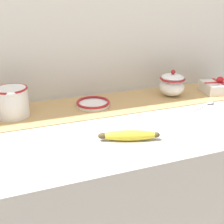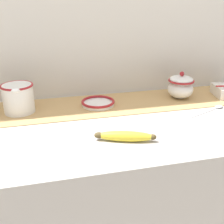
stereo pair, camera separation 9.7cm
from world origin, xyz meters
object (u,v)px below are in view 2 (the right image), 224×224
object	(u,v)px
small_dish	(98,103)
spoon	(217,108)
sugar_bowl	(181,86)
banana	(125,136)
cream_pitcher	(18,97)

from	to	relation	value
small_dish	spoon	distance (m)	0.48
sugar_bowl	banana	size ratio (longest dim) A/B	0.62
small_dish	banana	bearing A→B (deg)	-85.67
cream_pitcher	small_dish	distance (m)	0.31
sugar_bowl	small_dish	size ratio (longest dim) A/B	0.86
cream_pitcher	spoon	xyz separation A→B (m)	(0.77, -0.15, -0.06)
cream_pitcher	sugar_bowl	bearing A→B (deg)	-0.09
banana	small_dish	bearing A→B (deg)	94.33
spoon	banana	bearing A→B (deg)	179.09
sugar_bowl	small_dish	xyz separation A→B (m)	(-0.37, -0.00, -0.04)
small_dish	banana	distance (m)	0.32
sugar_bowl	small_dish	world-z (taller)	sugar_bowl
banana	sugar_bowl	bearing A→B (deg)	42.83
spoon	small_dish	bearing A→B (deg)	139.87
banana	spoon	size ratio (longest dim) A/B	1.08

